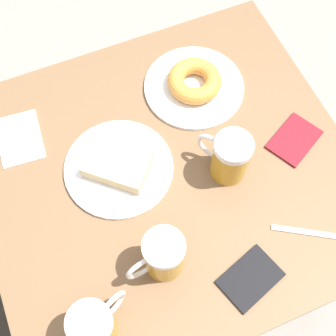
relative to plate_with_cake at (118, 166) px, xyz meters
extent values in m
plane|color=gray|center=(-0.05, -0.10, -0.76)|extent=(8.00, 8.00, 0.00)
cube|color=brown|center=(-0.05, -0.10, -0.03)|extent=(0.81, 0.87, 0.03)
cylinder|color=black|center=(0.32, -0.50, -0.40)|extent=(0.04, 0.04, 0.72)
cylinder|color=black|center=(0.32, 0.29, -0.40)|extent=(0.04, 0.04, 0.72)
cylinder|color=#2D2823|center=(0.09, 0.40, -0.54)|extent=(0.03, 0.03, 0.43)
cylinder|color=white|center=(0.00, 0.00, -0.01)|extent=(0.26, 0.26, 0.01)
cube|color=#D1B27F|center=(0.00, 0.00, 0.01)|extent=(0.17, 0.18, 0.04)
cylinder|color=white|center=(0.14, -0.26, -0.01)|extent=(0.26, 0.26, 0.01)
torus|color=#D18938|center=(0.14, -0.26, 0.02)|extent=(0.14, 0.14, 0.04)
cylinder|color=#C68C23|center=(-0.33, 0.17, 0.04)|extent=(0.08, 0.08, 0.11)
cylinder|color=white|center=(-0.33, 0.17, 0.10)|extent=(0.09, 0.09, 0.02)
torus|color=silver|center=(-0.30, 0.12, 0.05)|extent=(0.05, 0.08, 0.08)
cylinder|color=#C68C23|center=(-0.25, -0.01, 0.04)|extent=(0.08, 0.08, 0.11)
cylinder|color=white|center=(-0.25, -0.01, 0.10)|extent=(0.09, 0.09, 0.02)
torus|color=silver|center=(-0.26, 0.03, 0.05)|extent=(0.02, 0.08, 0.08)
cylinder|color=#C68C23|center=(-0.10, -0.24, 0.04)|extent=(0.08, 0.08, 0.11)
cylinder|color=white|center=(-0.10, -0.24, 0.10)|extent=(0.09, 0.09, 0.02)
torus|color=silver|center=(-0.06, -0.21, 0.05)|extent=(0.07, 0.05, 0.08)
cube|color=white|center=(0.17, 0.19, -0.01)|extent=(0.15, 0.11, 0.00)
cube|color=silver|center=(-0.31, -0.34, -0.01)|extent=(0.10, 0.16, 0.00)
cube|color=black|center=(-0.35, -0.17, -0.01)|extent=(0.12, 0.15, 0.01)
cube|color=maroon|center=(-0.09, -0.42, -0.01)|extent=(0.14, 0.15, 0.01)
camera|label=1|loc=(-0.49, 0.08, 0.98)|focal=50.00mm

